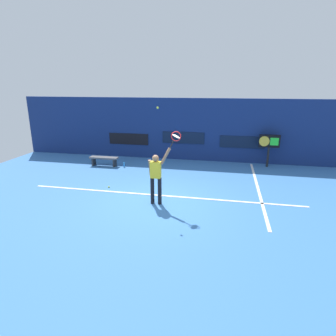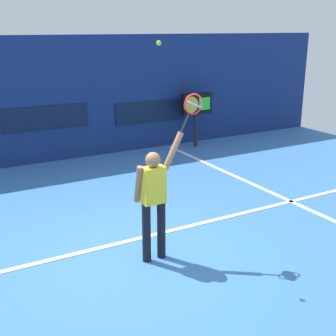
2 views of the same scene
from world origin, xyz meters
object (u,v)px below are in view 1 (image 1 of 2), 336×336
(tennis_player, at_px, (156,175))
(spare_ball, at_px, (109,187))
(water_bottle, at_px, (124,165))
(tennis_ball, at_px, (158,108))
(tennis_racket, at_px, (176,137))
(scoreboard_clock, at_px, (269,142))
(court_bench, at_px, (104,159))

(tennis_player, bearing_deg, spare_ball, 153.02)
(water_bottle, relative_size, spare_ball, 3.53)
(tennis_ball, distance_m, spare_ball, 4.04)
(tennis_ball, bearing_deg, tennis_player, 163.02)
(tennis_racket, xyz_separation_m, water_bottle, (-3.24, 3.97, -2.17))
(tennis_racket, height_order, scoreboard_clock, tennis_racket)
(spare_ball, bearing_deg, tennis_player, -26.98)
(tennis_racket, relative_size, scoreboard_clock, 0.39)
(spare_ball, bearing_deg, scoreboard_clock, 34.04)
(tennis_racket, relative_size, court_bench, 0.44)
(tennis_ball, relative_size, scoreboard_clock, 0.04)
(tennis_racket, height_order, spare_ball, tennis_racket)
(water_bottle, bearing_deg, spare_ball, -81.74)
(water_bottle, height_order, spare_ball, water_bottle)
(tennis_player, height_order, scoreboard_clock, tennis_player)
(tennis_racket, xyz_separation_m, court_bench, (-4.26, 3.97, -1.95))
(court_bench, bearing_deg, water_bottle, 0.00)
(tennis_ball, relative_size, water_bottle, 0.28)
(tennis_ball, bearing_deg, spare_ball, 153.38)
(tennis_player, relative_size, spare_ball, 28.62)
(tennis_ball, relative_size, court_bench, 0.05)
(court_bench, xyz_separation_m, spare_ball, (1.44, -2.85, -0.30))
(tennis_player, xyz_separation_m, spare_ball, (-2.18, 1.11, -0.98))
(tennis_racket, bearing_deg, spare_ball, 158.48)
(tennis_player, xyz_separation_m, tennis_ball, (0.09, -0.03, 2.17))
(tennis_player, xyz_separation_m, tennis_racket, (0.64, -0.00, 1.28))
(tennis_racket, xyz_separation_m, tennis_ball, (-0.56, -0.02, 0.89))
(tennis_ball, bearing_deg, water_bottle, 123.88)
(tennis_racket, distance_m, water_bottle, 5.56)
(tennis_player, relative_size, court_bench, 1.39)
(tennis_player, height_order, tennis_ball, tennis_ball)
(spare_ball, bearing_deg, court_bench, 116.79)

